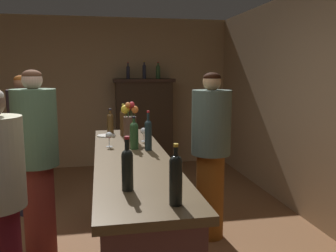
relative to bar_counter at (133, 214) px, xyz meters
name	(u,v)px	position (x,y,z in m)	size (l,w,h in m)	color
wall_back	(86,93)	(-0.48, 3.60, 0.80)	(5.17, 0.12, 2.62)	tan
bar_counter	(133,214)	(0.00, 0.00, 0.00)	(0.59, 2.61, 1.01)	brown
display_cabinet	(144,122)	(0.52, 3.30, 0.31)	(1.04, 0.42, 1.57)	#332518
wine_bottle_rose	(127,167)	(-0.10, -0.85, 0.64)	(0.07, 0.07, 0.32)	black
wine_bottle_riesling	(110,122)	(-0.13, 1.10, 0.63)	(0.07, 0.07, 0.27)	#4B3217
wine_bottle_pinot	(148,133)	(0.16, 0.17, 0.65)	(0.06, 0.06, 0.34)	#1C2D32
wine_bottle_syrah	(176,177)	(0.12, -1.12, 0.65)	(0.07, 0.07, 0.32)	black
wine_bottle_malbec	(123,121)	(0.00, 0.93, 0.65)	(0.07, 0.07, 0.34)	#462E16
wine_bottle_chardonnay	(134,134)	(0.05, 0.24, 0.63)	(0.08, 0.08, 0.29)	#294C27
wine_glass_front	(109,136)	(-0.17, 0.37, 0.60)	(0.06, 0.06, 0.14)	white
wine_glass_mid	(144,132)	(0.17, 0.56, 0.60)	(0.07, 0.07, 0.13)	white
flower_arrangement	(130,123)	(0.04, 0.61, 0.68)	(0.17, 0.13, 0.39)	#503527
cheese_plate	(106,136)	(-0.18, 0.92, 0.51)	(0.19, 0.19, 0.01)	white
display_bottle_left	(128,72)	(0.25, 3.30, 1.18)	(0.06, 0.06, 0.28)	#252637
display_bottle_midleft	(144,71)	(0.53, 3.30, 1.19)	(0.06, 0.06, 0.30)	#232638
display_bottle_center	(158,71)	(0.77, 3.30, 1.19)	(0.08, 0.08, 0.29)	#2F522D
patron_near_entrance	(37,159)	(-0.80, 0.39, 0.42)	(0.38, 0.38, 1.70)	maroon
patron_by_cabinet	(25,139)	(-1.11, 1.50, 0.39)	(0.35, 0.35, 1.65)	#2C2E49
bartender	(211,150)	(0.83, 0.50, 0.40)	(0.39, 0.39, 1.68)	brown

